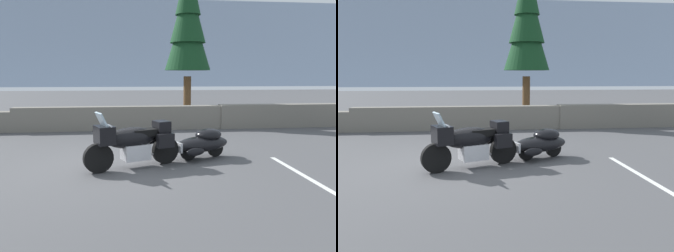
{
  "view_description": "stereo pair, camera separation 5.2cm",
  "coord_description": "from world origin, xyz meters",
  "views": [
    {
      "loc": [
        0.42,
        -7.7,
        2.11
      ],
      "look_at": [
        1.36,
        0.49,
        0.85
      ],
      "focal_mm": 35.31,
      "sensor_mm": 36.0,
      "label": 1
    },
    {
      "loc": [
        0.47,
        -7.71,
        2.11
      ],
      "look_at": [
        1.36,
        0.49,
        0.85
      ],
      "focal_mm": 35.31,
      "sensor_mm": 36.0,
      "label": 2
    }
  ],
  "objects": [
    {
      "name": "distant_ridgeline",
      "position": [
        0.0,
        95.25,
        8.0
      ],
      "size": [
        240.0,
        80.0,
        16.0
      ],
      "primitive_type": "cube",
      "color": "#8C9EB7",
      "rests_on": "ground"
    },
    {
      "name": "parking_stripe_marker",
      "position": [
        4.08,
        -1.5,
        0.0
      ],
      "size": [
        0.12,
        3.6,
        0.01
      ],
      "primitive_type": "cube",
      "color": "silver",
      "rests_on": "ground"
    },
    {
      "name": "pine_tree_tall",
      "position": [
        3.0,
        7.1,
        4.51
      ],
      "size": [
        2.04,
        2.04,
        7.19
      ],
      "color": "brown",
      "rests_on": "ground"
    },
    {
      "name": "ground_plane",
      "position": [
        0.0,
        0.0,
        0.0
      ],
      "size": [
        80.0,
        80.0,
        0.0
      ],
      "primitive_type": "plane",
      "color": "#4C4C4F"
    },
    {
      "name": "stone_guard_wall",
      "position": [
        0.73,
        5.22,
        0.44
      ],
      "size": [
        24.0,
        0.56,
        0.95
      ],
      "color": "slate",
      "rests_on": "ground"
    },
    {
      "name": "car_shaped_trailer",
      "position": [
        2.25,
        0.44,
        0.41
      ],
      "size": [
        2.18,
        1.2,
        0.76
      ],
      "color": "black",
      "rests_on": "ground"
    },
    {
      "name": "touring_motorcycle",
      "position": [
        0.47,
        -0.27,
        0.62
      ],
      "size": [
        2.2,
        1.24,
        1.33
      ],
      "color": "black",
      "rests_on": "ground"
    }
  ]
}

